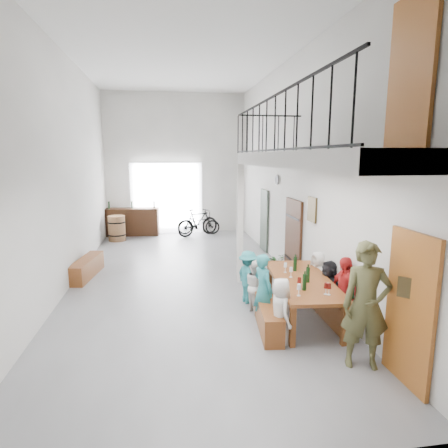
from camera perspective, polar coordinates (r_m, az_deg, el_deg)
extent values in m
plane|color=slate|center=(9.63, -5.85, -8.25)|extent=(12.00, 12.00, 0.00)
plane|color=white|center=(15.13, -7.33, 9.04)|extent=(5.50, 0.00, 5.50)
plane|color=white|center=(3.17, -0.65, 4.87)|extent=(5.50, 0.00, 5.50)
plane|color=white|center=(9.41, -23.28, 7.62)|extent=(0.00, 12.00, 12.00)
plane|color=white|center=(9.68, 10.50, 8.32)|extent=(0.00, 12.00, 12.00)
plane|color=white|center=(9.46, -6.52, 25.22)|extent=(12.00, 12.00, 0.00)
cube|color=white|center=(15.15, -8.72, 3.89)|extent=(2.80, 0.08, 2.80)
cube|color=#98531D|center=(5.64, 26.44, -11.61)|extent=(0.06, 0.95, 2.10)
cube|color=#35190E|center=(9.59, 10.47, -2.24)|extent=(0.06, 1.10, 2.00)
cube|color=#313C31|center=(12.22, 6.13, 0.55)|extent=(0.06, 0.80, 2.00)
cube|color=#98531D|center=(5.70, 26.58, 19.87)|extent=(0.06, 0.90, 1.95)
cube|color=#3D3018|center=(8.43, 13.27, 2.16)|extent=(0.04, 0.45, 0.55)
cylinder|color=white|center=(10.82, 8.12, 6.72)|extent=(0.04, 0.28, 0.28)
cube|color=silver|center=(6.41, 13.75, 9.54)|extent=(1.50, 5.60, 0.25)
cube|color=black|center=(6.24, 7.60, 18.76)|extent=(0.03, 5.60, 0.03)
cube|color=black|center=(6.17, 7.42, 11.12)|extent=(0.03, 5.60, 0.03)
cube|color=black|center=(9.09, 7.03, 16.07)|extent=(1.50, 0.03, 0.03)
cube|color=silver|center=(9.00, 2.44, -0.07)|extent=(0.14, 0.14, 2.88)
cube|color=brown|center=(7.24, 11.84, -8.38)|extent=(1.25, 2.56, 0.06)
cube|color=brown|center=(6.33, 10.41, -14.99)|extent=(0.09, 0.09, 0.73)
cube|color=brown|center=(6.57, 17.87, -14.35)|extent=(0.09, 0.09, 0.73)
cube|color=brown|center=(8.26, 6.93, -8.77)|extent=(0.09, 0.09, 0.73)
cube|color=brown|center=(8.45, 12.68, -8.52)|extent=(0.09, 0.09, 0.73)
cube|color=brown|center=(7.17, 6.36, -12.86)|extent=(0.58, 2.10, 0.48)
cube|color=brown|center=(7.67, 15.29, -11.61)|extent=(0.30, 2.06, 0.47)
cylinder|color=black|center=(6.60, 12.18, -8.39)|extent=(0.07, 0.07, 0.35)
cylinder|color=black|center=(7.63, 10.79, -5.77)|extent=(0.07, 0.07, 0.35)
cylinder|color=black|center=(7.01, 12.67, -7.28)|extent=(0.07, 0.07, 0.35)
cube|color=brown|center=(10.27, -20.20, -6.27)|extent=(0.61, 1.72, 0.47)
cylinder|color=brown|center=(14.21, -16.02, -0.64)|extent=(0.62, 0.62, 0.92)
cylinder|color=black|center=(14.25, -15.97, -1.55)|extent=(0.63, 0.63, 0.05)
cylinder|color=black|center=(14.17, -16.07, 0.28)|extent=(0.63, 0.63, 0.05)
cube|color=#35190E|center=(15.04, -13.77, 0.33)|extent=(2.06, 0.73, 1.06)
cylinder|color=black|center=(15.07, -17.13, 2.77)|extent=(0.06, 0.06, 0.28)
cylinder|color=black|center=(14.99, -13.85, 2.89)|extent=(0.06, 0.06, 0.28)
cylinder|color=black|center=(14.83, -10.61, 2.93)|extent=(0.06, 0.06, 0.28)
imported|color=silver|center=(6.35, 8.60, -12.95)|extent=(0.39, 0.57, 1.11)
imported|color=teal|center=(6.92, 5.98, -9.91)|extent=(0.46, 0.57, 1.34)
imported|color=silver|center=(7.52, 4.95, -9.40)|extent=(0.49, 0.58, 1.05)
imported|color=teal|center=(7.93, 3.70, -8.06)|extent=(0.60, 0.81, 1.12)
imported|color=red|center=(7.02, 17.83, -10.06)|extent=(0.41, 0.81, 1.34)
imported|color=black|center=(7.65, 15.59, -9.29)|extent=(0.42, 1.03, 1.08)
imported|color=silver|center=(8.17, 14.04, -7.86)|extent=(0.42, 0.58, 1.10)
imported|color=#4C4C2B|center=(5.87, 20.83, -11.53)|extent=(0.79, 0.63, 1.88)
imported|color=#134515|center=(10.23, 7.95, -5.78)|extent=(0.53, 0.50, 0.48)
imported|color=black|center=(14.86, -3.90, 0.12)|extent=(1.73, 0.79, 0.88)
imported|color=black|center=(14.54, -4.00, 0.26)|extent=(1.81, 1.21, 1.06)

